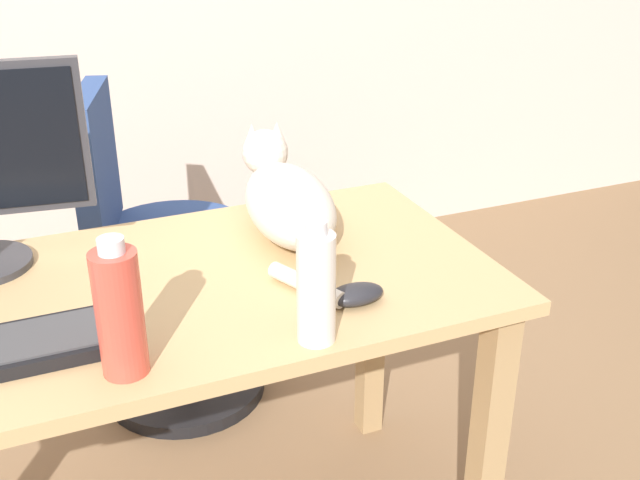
{
  "coord_description": "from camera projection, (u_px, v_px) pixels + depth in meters",
  "views": [
    {
      "loc": [
        -0.15,
        -1.33,
        1.45
      ],
      "look_at": [
        0.4,
        -0.04,
        0.79
      ],
      "focal_mm": 43.63,
      "sensor_mm": 36.0,
      "label": 1
    }
  ],
  "objects": [
    {
      "name": "computer_mouse",
      "position": [
        356.0,
        294.0,
        1.44
      ],
      "size": [
        0.11,
        0.06,
        0.04
      ],
      "primitive_type": "ellipsoid",
      "color": "#232328",
      "rests_on": "desk"
    },
    {
      "name": "desk",
      "position": [
        126.0,
        343.0,
        1.52
      ],
      "size": [
        1.48,
        0.68,
        0.73
      ],
      "color": "tan",
      "rests_on": "ground_plane"
    },
    {
      "name": "spray_bottle",
      "position": [
        316.0,
        287.0,
        1.29
      ],
      "size": [
        0.07,
        0.07,
        0.22
      ],
      "color": "silver",
      "rests_on": "desk"
    },
    {
      "name": "cat",
      "position": [
        286.0,
        198.0,
        1.7
      ],
      "size": [
        0.22,
        0.61,
        0.2
      ],
      "color": "silver",
      "rests_on": "desk"
    },
    {
      "name": "office_chair",
      "position": [
        158.0,
        272.0,
        2.24
      ],
      "size": [
        0.5,
        0.48,
        0.95
      ],
      "color": "black",
      "rests_on": "ground_plane"
    },
    {
      "name": "water_bottle",
      "position": [
        119.0,
        312.0,
        1.2
      ],
      "size": [
        0.07,
        0.07,
        0.24
      ],
      "color": "#D84C3D",
      "rests_on": "desk"
    }
  ]
}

